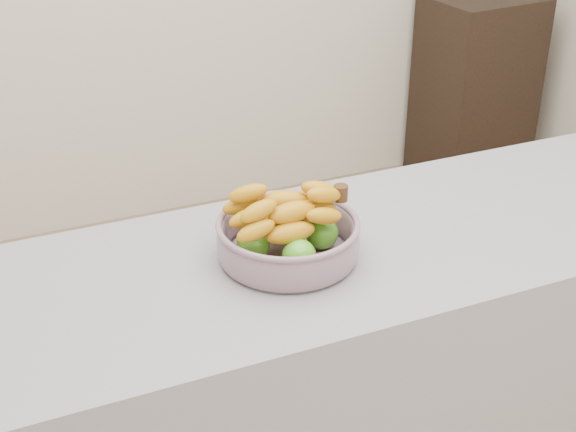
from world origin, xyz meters
The scene contains 3 objects.
counter centered at (0.00, 0.01, 0.45)m, with size 2.00×0.60×0.90m, color gray.
cabinet centered at (1.59, 1.78, 0.45)m, with size 0.50×0.40×0.90m, color black.
fruit_bowl centered at (-0.18, 0.01, 0.95)m, with size 0.30×0.30×0.15m.
Camera 1 is at (-0.75, -1.31, 1.78)m, focal length 50.00 mm.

